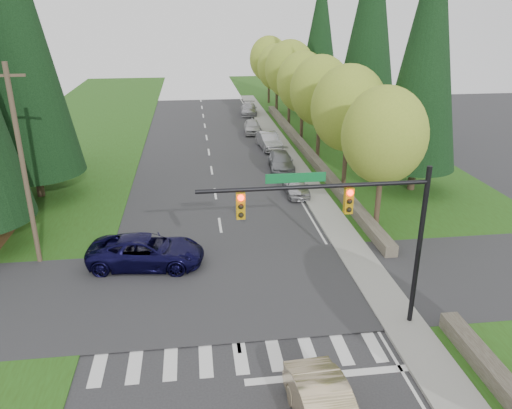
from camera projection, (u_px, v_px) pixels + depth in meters
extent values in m
cube|color=#274913|center=(397.00, 190.00, 35.76)|extent=(14.00, 110.00, 0.06)
cube|color=#274913|center=(18.00, 207.00, 32.65)|extent=(14.00, 110.00, 0.06)
cube|color=#28282B|center=(230.00, 290.00, 23.15)|extent=(120.00, 8.00, 0.10)
cube|color=gray|center=(308.00, 184.00, 36.86)|extent=(1.80, 80.00, 0.13)
cube|color=gray|center=(297.00, 185.00, 36.76)|extent=(0.20, 80.00, 0.13)
cube|color=#4C4438|center=(306.00, 151.00, 44.34)|extent=(0.70, 40.00, 0.70)
cylinder|color=black|center=(419.00, 249.00, 19.53)|extent=(0.20, 0.20, 6.80)
cylinder|color=black|center=(315.00, 187.00, 17.99)|extent=(8.60, 0.16, 0.16)
cube|color=#0C662D|center=(296.00, 178.00, 17.82)|extent=(2.20, 0.04, 0.35)
cube|color=#BF8C0C|center=(349.00, 200.00, 18.37)|extent=(0.32, 0.24, 1.00)
sphere|color=#FF0C05|center=(350.00, 193.00, 18.11)|extent=(0.22, 0.22, 0.22)
cube|color=#BF8C0C|center=(241.00, 206.00, 17.89)|extent=(0.32, 0.24, 1.00)
sphere|color=#FF0C05|center=(241.00, 198.00, 17.63)|extent=(0.22, 0.22, 0.22)
cylinder|color=#473828|center=(24.00, 170.00, 23.86)|extent=(0.24, 0.24, 10.00)
cube|color=#473828|center=(7.00, 75.00, 22.25)|extent=(1.60, 0.10, 0.12)
cylinder|color=#38281C|center=(379.00, 190.00, 28.91)|extent=(0.32, 0.32, 4.76)
ellipsoid|color=olive|center=(384.00, 135.00, 27.72)|extent=(4.80, 4.80, 5.52)
cylinder|color=#38281C|center=(345.00, 155.00, 35.35)|extent=(0.32, 0.32, 4.93)
ellipsoid|color=olive|center=(349.00, 108.00, 34.12)|extent=(5.20, 5.20, 5.98)
cylinder|color=#38281C|center=(319.00, 132.00, 41.76)|extent=(0.32, 0.32, 5.04)
ellipsoid|color=olive|center=(320.00, 91.00, 40.50)|extent=(5.00, 5.00, 5.75)
cylinder|color=#38281C|center=(302.00, 116.00, 48.27)|extent=(0.32, 0.32, 4.82)
ellipsoid|color=olive|center=(303.00, 82.00, 47.07)|extent=(5.00, 5.00, 5.75)
cylinder|color=#38281C|center=(289.00, 102.00, 54.67)|extent=(0.32, 0.32, 5.15)
ellipsoid|color=olive|center=(290.00, 69.00, 53.39)|extent=(5.40, 5.40, 6.21)
cylinder|color=#38281C|center=(277.00, 94.00, 61.19)|extent=(0.32, 0.32, 4.70)
ellipsoid|color=olive|center=(277.00, 67.00, 60.01)|extent=(4.80, 4.80, 5.52)
cylinder|color=#38281C|center=(269.00, 85.00, 67.60)|extent=(0.32, 0.32, 4.98)
ellipsoid|color=olive|center=(269.00, 59.00, 66.36)|extent=(5.20, 5.20, 5.98)
cylinder|color=#38281C|center=(39.00, 183.00, 34.26)|extent=(0.50, 0.50, 2.00)
cone|color=black|center=(13.00, 24.00, 30.47)|extent=(6.46, 6.46, 19.00)
cylinder|color=#38281C|center=(34.00, 159.00, 39.55)|extent=(0.50, 0.50, 2.00)
cone|color=black|center=(13.00, 36.00, 36.13)|extent=(5.78, 5.78, 17.00)
cylinder|color=#38281C|center=(412.00, 177.00, 35.53)|extent=(0.50, 0.50, 2.00)
cone|color=black|center=(428.00, 48.00, 32.29)|extent=(5.44, 5.44, 16.00)
cylinder|color=#38281C|center=(362.00, 131.00, 48.56)|extent=(0.50, 0.50, 2.00)
cone|color=black|center=(370.00, 25.00, 44.96)|extent=(6.12, 6.12, 18.00)
cylinder|color=#38281C|center=(317.00, 106.00, 61.35)|extent=(0.50, 0.50, 2.00)
cone|color=black|center=(320.00, 35.00, 58.30)|extent=(5.10, 5.10, 15.00)
imported|color=black|center=(147.00, 251.00, 25.07)|extent=(6.03, 3.33, 1.60)
imported|color=#B5B5BA|center=(296.00, 186.00, 34.84)|extent=(1.52, 3.76, 1.28)
imported|color=gray|center=(281.00, 161.00, 40.19)|extent=(2.22, 4.76, 1.35)
imported|color=#A5A4A9|center=(269.00, 141.00, 46.12)|extent=(2.02, 4.72, 1.51)
imported|color=silver|center=(252.00, 126.00, 51.96)|extent=(1.94, 4.17, 1.38)
imported|color=#A5A6AA|center=(249.00, 109.00, 60.94)|extent=(2.29, 4.79, 1.35)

